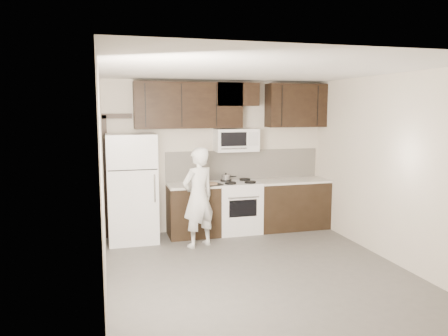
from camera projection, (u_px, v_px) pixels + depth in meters
name	position (u px, v px, depth m)	size (l,w,h in m)	color
floor	(258.00, 272.00, 5.95)	(4.50, 4.50, 0.00)	#565451
back_wall	(217.00, 156.00, 7.91)	(4.00, 4.00, 0.00)	beige
ceiling	(261.00, 70.00, 5.58)	(4.50, 4.50, 0.00)	white
counter_run	(254.00, 206.00, 7.90)	(2.95, 0.64, 0.91)	black
stove	(238.00, 207.00, 7.82)	(0.76, 0.66, 0.94)	white
backsplash	(244.00, 165.00, 8.06)	(2.90, 0.02, 0.54)	silver
upper_cabinets	(231.00, 104.00, 7.67)	(3.48, 0.35, 0.78)	black
microwave	(236.00, 140.00, 7.77)	(0.76, 0.42, 0.40)	white
refrigerator	(132.00, 188.00, 7.23)	(0.80, 0.76, 1.80)	white
door_trim	(108.00, 166.00, 7.39)	(0.50, 0.08, 2.12)	black
saucepan	(226.00, 178.00, 7.84)	(0.27, 0.16, 0.15)	silver
baking_tray	(210.00, 185.00, 7.43)	(0.37, 0.27, 0.02)	black
pizza	(210.00, 184.00, 7.43)	(0.25, 0.25, 0.02)	#D4B38E
person	(198.00, 197.00, 6.95)	(0.59, 0.38, 1.61)	white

